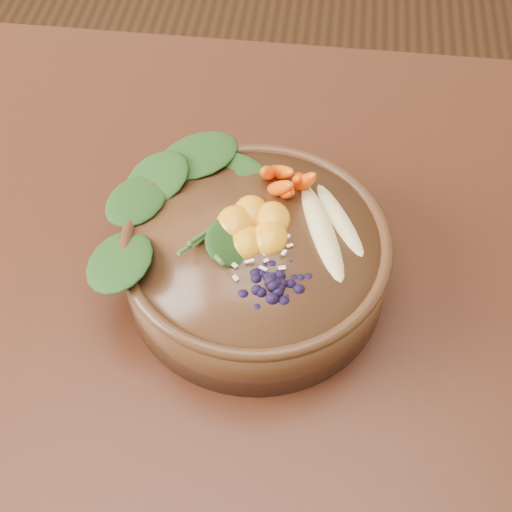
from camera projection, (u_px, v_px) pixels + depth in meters
dining_table at (124, 352)px, 0.79m from camera, size 1.60×0.90×0.75m
stoneware_bowl at (256, 262)px, 0.70m from camera, size 0.33×0.33×0.07m
kale_heap at (204, 192)px, 0.69m from camera, size 0.21×0.20×0.04m
carrot_cluster at (288, 155)px, 0.69m from camera, size 0.07×0.07×0.07m
banana_halves at (332, 217)px, 0.68m from camera, size 0.09×0.15×0.02m
mandarin_cluster at (254, 217)px, 0.67m from camera, size 0.10×0.10×0.03m
blueberry_pile at (271, 273)px, 0.63m from camera, size 0.14×0.12×0.04m
coconut_flakes at (262, 252)px, 0.66m from camera, size 0.10×0.09×0.01m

